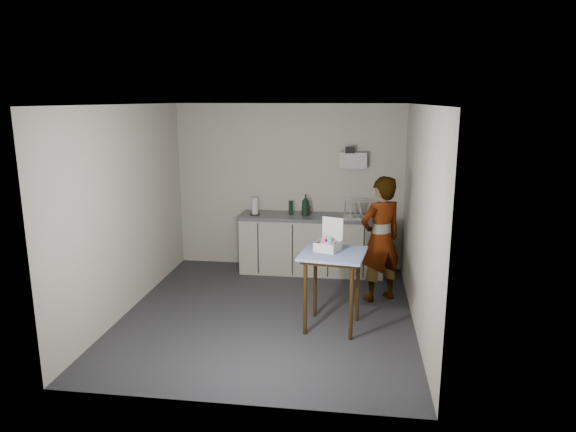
# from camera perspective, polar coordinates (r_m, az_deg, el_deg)

# --- Properties ---
(ground) EXTENTS (4.00, 4.00, 0.00)m
(ground) POSITION_cam_1_polar(r_m,az_deg,el_deg) (6.64, -2.19, -10.78)
(ground) COLOR #2B2C31
(ground) RESTS_ON ground
(wall_back) EXTENTS (3.60, 0.02, 2.60)m
(wall_back) POSITION_cam_1_polar(r_m,az_deg,el_deg) (8.16, 0.11, 3.26)
(wall_back) COLOR beige
(wall_back) RESTS_ON ground
(wall_right) EXTENTS (0.02, 4.00, 2.60)m
(wall_right) POSITION_cam_1_polar(r_m,az_deg,el_deg) (6.19, 14.28, -0.25)
(wall_right) COLOR beige
(wall_right) RESTS_ON ground
(wall_left) EXTENTS (0.02, 4.00, 2.60)m
(wall_left) POSITION_cam_1_polar(r_m,az_deg,el_deg) (6.77, -17.39, 0.66)
(wall_left) COLOR beige
(wall_left) RESTS_ON ground
(ceiling) EXTENTS (3.60, 4.00, 0.01)m
(ceiling) POSITION_cam_1_polar(r_m,az_deg,el_deg) (6.08, -2.40, 12.23)
(ceiling) COLOR white
(ceiling) RESTS_ON wall_back
(kitchen_counter) EXTENTS (2.24, 0.62, 0.91)m
(kitchen_counter) POSITION_cam_1_polar(r_m,az_deg,el_deg) (8.03, 2.67, -3.30)
(kitchen_counter) COLOR black
(kitchen_counter) RESTS_ON ground
(wall_shelf) EXTENTS (0.42, 0.18, 0.37)m
(wall_shelf) POSITION_cam_1_polar(r_m,az_deg,el_deg) (7.96, 7.23, 6.16)
(wall_shelf) COLOR silver
(wall_shelf) RESTS_ON ground
(side_table) EXTENTS (0.81, 0.81, 0.93)m
(side_table) POSITION_cam_1_polar(r_m,az_deg,el_deg) (6.00, 5.01, -5.14)
(side_table) COLOR #37210C
(side_table) RESTS_ON ground
(standing_man) EXTENTS (0.74, 0.68, 1.69)m
(standing_man) POSITION_cam_1_polar(r_m,az_deg,el_deg) (6.92, 10.24, -2.56)
(standing_man) COLOR #B2A593
(standing_man) RESTS_ON ground
(soap_bottle) EXTENTS (0.15, 0.15, 0.33)m
(soap_bottle) POSITION_cam_1_polar(r_m,az_deg,el_deg) (7.87, 1.96, 1.23)
(soap_bottle) COLOR black
(soap_bottle) RESTS_ON kitchen_counter
(soda_can) EXTENTS (0.07, 0.07, 0.14)m
(soda_can) POSITION_cam_1_polar(r_m,az_deg,el_deg) (7.97, 2.25, 0.67)
(soda_can) COLOR red
(soda_can) RESTS_ON kitchen_counter
(dark_bottle) EXTENTS (0.06, 0.06, 0.22)m
(dark_bottle) POSITION_cam_1_polar(r_m,az_deg,el_deg) (7.93, 0.30, 0.92)
(dark_bottle) COLOR black
(dark_bottle) RESTS_ON kitchen_counter
(paper_towel) EXTENTS (0.15, 0.15, 0.27)m
(paper_towel) POSITION_cam_1_polar(r_m,az_deg,el_deg) (7.95, -3.70, 1.05)
(paper_towel) COLOR black
(paper_towel) RESTS_ON kitchen_counter
(dish_rack) EXTENTS (0.39, 0.29, 0.27)m
(dish_rack) POSITION_cam_1_polar(r_m,az_deg,el_deg) (7.84, 7.56, 0.29)
(dish_rack) COLOR white
(dish_rack) RESTS_ON kitchen_counter
(bakery_box) EXTENTS (0.34, 0.35, 0.37)m
(bakery_box) POSITION_cam_1_polar(r_m,az_deg,el_deg) (6.03, 4.50, -3.03)
(bakery_box) COLOR silver
(bakery_box) RESTS_ON side_table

